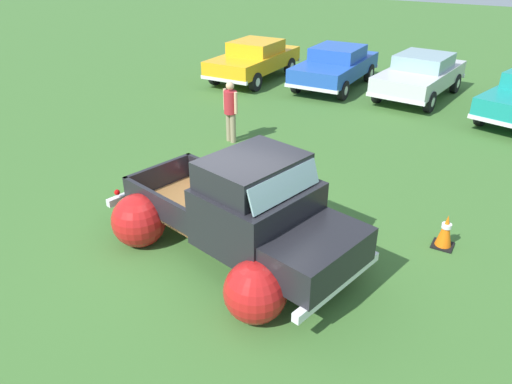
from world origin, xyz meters
TOP-DOWN VIEW (x-y plane):
  - ground_plane at (0.00, 0.00)m, footprint 80.00×80.00m
  - vintage_pickup_truck at (0.38, -0.09)m, footprint 4.93×3.53m
  - show_car_0 at (-5.52, 10.20)m, footprint 1.96×4.32m
  - show_car_1 at (-2.43, 10.75)m, footprint 1.96×4.30m
  - show_car_2 at (0.54, 10.97)m, footprint 2.32×4.43m
  - spectator_0 at (-2.76, 4.29)m, footprint 0.53×0.43m
  - lane_cone_0 at (3.19, 1.99)m, footprint 0.36×0.36m

SIDE VIEW (x-z plane):
  - ground_plane at x=0.00m, z-range 0.00..0.00m
  - lane_cone_0 at x=3.19m, z-range 0.00..0.63m
  - vintage_pickup_truck at x=0.38m, z-range -0.22..1.74m
  - show_car_2 at x=0.54m, z-range 0.07..1.50m
  - show_car_1 at x=-2.43m, z-range 0.07..1.50m
  - show_car_0 at x=-5.52m, z-range 0.07..1.50m
  - spectator_0 at x=-2.76m, z-range 0.11..1.72m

